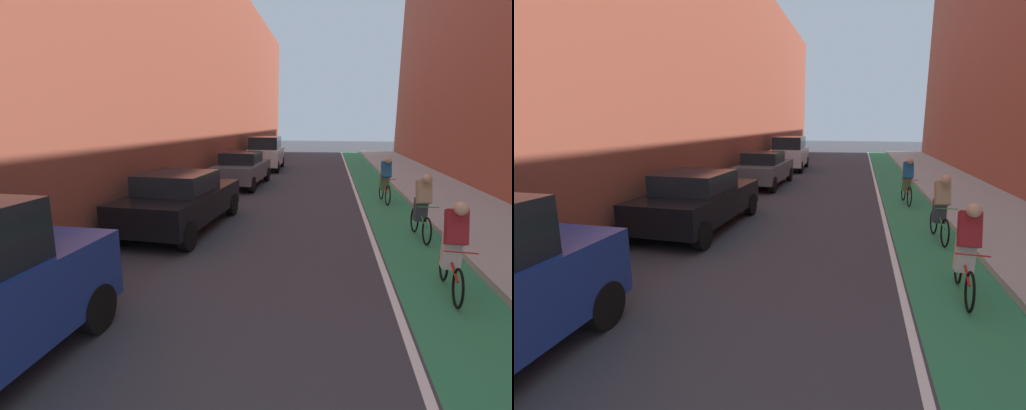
# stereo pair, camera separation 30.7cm
# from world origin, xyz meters

# --- Properties ---
(ground_plane) EXTENTS (92.12, 92.12, 0.00)m
(ground_plane) POSITION_xyz_m (0.00, 16.94, 0.00)
(ground_plane) COLOR #38383D
(bike_lane_paint) EXTENTS (1.60, 41.87, 0.00)m
(bike_lane_paint) POSITION_xyz_m (3.03, 18.94, 0.00)
(bike_lane_paint) COLOR #2D8451
(bike_lane_paint) RESTS_ON ground
(lane_divider_stripe) EXTENTS (0.12, 41.87, 0.00)m
(lane_divider_stripe) POSITION_xyz_m (2.13, 18.94, 0.00)
(lane_divider_stripe) COLOR white
(lane_divider_stripe) RESTS_ON ground
(sidewalk_right) EXTENTS (3.15, 41.87, 0.14)m
(sidewalk_right) POSITION_xyz_m (5.40, 18.94, 0.07)
(sidewalk_right) COLOR #A8A59E
(sidewalk_right) RESTS_ON ground
(building_facade_left) EXTENTS (4.15, 41.87, 10.10)m
(building_facade_left) POSITION_xyz_m (-5.63, 18.91, 5.05)
(building_facade_left) COLOR #9E4C38
(building_facade_left) RESTS_ON ground
(building_facade_right) EXTENTS (2.40, 37.87, 13.94)m
(building_facade_right) POSITION_xyz_m (8.18, 20.94, 6.97)
(building_facade_right) COLOR #9E4C38
(building_facade_right) RESTS_ON ground
(parked_sedan_black) EXTENTS (2.10, 4.54, 1.53)m
(parked_sedan_black) POSITION_xyz_m (-2.78, 11.35, 0.79)
(parked_sedan_black) COLOR black
(parked_sedan_black) RESTS_ON ground
(parked_sedan_gray) EXTENTS (1.89, 4.42, 1.53)m
(parked_sedan_gray) POSITION_xyz_m (-2.78, 18.43, 0.78)
(parked_sedan_gray) COLOR #595B60
(parked_sedan_gray) RESTS_ON ground
(parked_suv_white) EXTENTS (2.07, 4.35, 1.98)m
(parked_suv_white) POSITION_xyz_m (-2.78, 24.61, 1.02)
(parked_suv_white) COLOR silver
(parked_suv_white) RESTS_ON ground
(cyclist_mid) EXTENTS (0.48, 1.67, 1.59)m
(cyclist_mid) POSITION_xyz_m (3.07, 8.56, 0.80)
(cyclist_mid) COLOR black
(cyclist_mid) RESTS_ON ground
(cyclist_trailing) EXTENTS (0.48, 1.70, 1.61)m
(cyclist_trailing) POSITION_xyz_m (3.27, 11.68, 0.81)
(cyclist_trailing) COLOR black
(cyclist_trailing) RESTS_ON ground
(cyclist_far) EXTENTS (0.48, 1.74, 1.63)m
(cyclist_far) POSITION_xyz_m (2.99, 15.95, 0.85)
(cyclist_far) COLOR black
(cyclist_far) RESTS_ON ground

